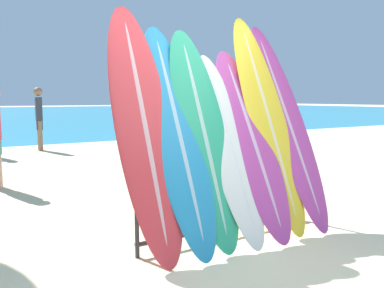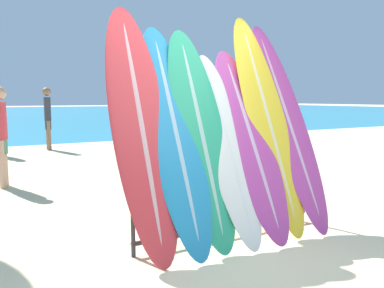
% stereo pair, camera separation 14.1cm
% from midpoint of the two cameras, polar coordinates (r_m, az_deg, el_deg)
% --- Properties ---
extents(ground_plane, '(160.00, 160.00, 0.00)m').
position_cam_midpoint_polar(ground_plane, '(3.43, 7.81, -17.88)').
color(ground_plane, beige).
extents(surfboard_rack, '(2.12, 0.04, 0.87)m').
position_cam_midpoint_polar(surfboard_rack, '(3.90, 4.92, -7.37)').
color(surfboard_rack, '#28282D').
rests_on(surfboard_rack, ground_plane).
extents(surfboard_slot_0, '(0.57, 1.11, 2.37)m').
position_cam_midpoint_polar(surfboard_slot_0, '(3.46, -8.48, 2.69)').
color(surfboard_slot_0, red).
rests_on(surfboard_slot_0, ground_plane).
extents(surfboard_slot_1, '(0.54, 1.15, 2.20)m').
position_cam_midpoint_polar(surfboard_slot_1, '(3.57, -3.34, 1.54)').
color(surfboard_slot_1, teal).
rests_on(surfboard_slot_1, ground_plane).
extents(surfboard_slot_2, '(0.56, 1.02, 2.17)m').
position_cam_midpoint_polar(surfboard_slot_2, '(3.70, 0.61, 1.54)').
color(surfboard_slot_2, '#289E70').
rests_on(surfboard_slot_2, ground_plane).
extents(surfboard_slot_3, '(0.48, 1.07, 1.93)m').
position_cam_midpoint_polar(surfboard_slot_3, '(3.83, 4.58, -0.16)').
color(surfboard_slot_3, silver).
rests_on(surfboard_slot_3, ground_plane).
extents(surfboard_slot_4, '(0.57, 1.16, 2.00)m').
position_cam_midpoint_polar(surfboard_slot_4, '(4.02, 8.05, 0.65)').
color(surfboard_slot_4, '#B23D8E').
rests_on(surfboard_slot_4, ground_plane).
extents(surfboard_slot_5, '(0.53, 1.16, 2.41)m').
position_cam_midpoint_polar(surfboard_slot_5, '(4.26, 10.50, 3.75)').
color(surfboard_slot_5, yellow).
rests_on(surfboard_slot_5, ground_plane).
extents(surfboard_slot_6, '(0.52, 1.28, 2.36)m').
position_cam_midpoint_polar(surfboard_slot_6, '(4.47, 13.40, 3.44)').
color(surfboard_slot_6, '#B23D8E').
rests_on(surfboard_slot_6, ground_plane).
extents(person_near_water, '(0.23, 0.30, 1.75)m').
position_cam_midpoint_polar(person_near_water, '(11.19, -22.62, 3.92)').
color(person_near_water, '#846047').
rests_on(person_near_water, ground_plane).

